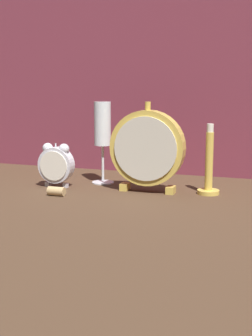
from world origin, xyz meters
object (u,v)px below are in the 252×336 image
object	(u,v)px
alarm_clock_twin_bell	(56,163)
champagne_flute	(103,130)
mantel_clock_silver	(147,148)
wine_cork	(56,191)
brass_candlestick	(209,170)

from	to	relation	value
alarm_clock_twin_bell	champagne_flute	world-z (taller)	champagne_flute
mantel_clock_silver	wine_cork	world-z (taller)	mantel_clock_silver
brass_candlestick	wine_cork	xyz separation A→B (m)	(-0.35, -0.14, -0.05)
brass_candlestick	wine_cork	world-z (taller)	brass_candlestick
brass_candlestick	wine_cork	bearing A→B (deg)	-158.32
mantel_clock_silver	wine_cork	xyz separation A→B (m)	(-0.20, -0.11, -0.10)
champagne_flute	brass_candlestick	size ratio (longest dim) A/B	1.28
mantel_clock_silver	champagne_flute	xyz separation A→B (m)	(-0.14, 0.06, 0.04)
champagne_flute	wine_cork	bearing A→B (deg)	-106.87
mantel_clock_silver	champagne_flute	bearing A→B (deg)	156.03
alarm_clock_twin_bell	brass_candlestick	xyz separation A→B (m)	(0.39, 0.05, -0.00)
brass_candlestick	champagne_flute	bearing A→B (deg)	172.95
brass_candlestick	alarm_clock_twin_bell	bearing A→B (deg)	-172.66
alarm_clock_twin_bell	champagne_flute	distance (m)	0.15
wine_cork	alarm_clock_twin_bell	bearing A→B (deg)	116.93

